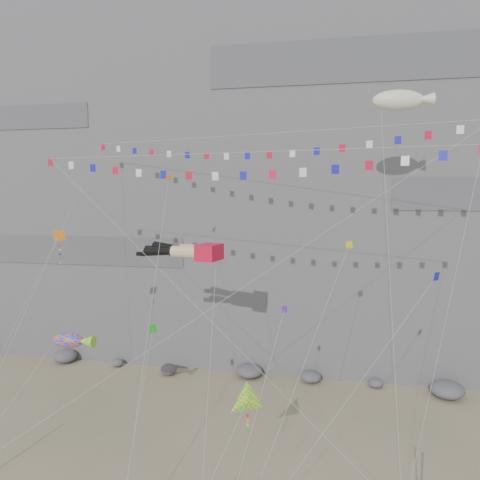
% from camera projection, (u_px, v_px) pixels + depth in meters
% --- Properties ---
extents(cliff, '(80.00, 28.00, 50.00)m').
position_uv_depth(cliff, '(272.00, 137.00, 58.10)').
color(cliff, slate).
rests_on(cliff, ground).
extents(talus_boulders, '(60.00, 3.00, 1.20)m').
position_uv_depth(talus_boulders, '(249.00, 371.00, 45.96)').
color(talus_boulders, '#5A5A5E').
rests_on(talus_boulders, ground).
extents(legs_kite, '(8.46, 14.20, 18.66)m').
position_uv_depth(legs_kite, '(187.00, 251.00, 33.83)').
color(legs_kite, red).
rests_on(legs_kite, ground).
extents(flag_banner_upper, '(33.14, 19.59, 32.16)m').
position_uv_depth(flag_banner_upper, '(258.00, 134.00, 36.82)').
color(flag_banner_upper, red).
rests_on(flag_banner_upper, ground).
extents(flag_banner_lower, '(28.86, 6.40, 23.62)m').
position_uv_depth(flag_banner_lower, '(229.00, 153.00, 30.02)').
color(flag_banner_lower, red).
rests_on(flag_banner_lower, ground).
extents(harlequin_kite, '(3.64, 9.54, 17.46)m').
position_uv_depth(harlequin_kite, '(59.00, 237.00, 34.50)').
color(harlequin_kite, red).
rests_on(harlequin_kite, ground).
extents(fish_windsock, '(6.73, 6.59, 11.17)m').
position_uv_depth(fish_windsock, '(68.00, 340.00, 31.57)').
color(fish_windsock, '#ED570C').
rests_on(fish_windsock, ground).
extents(delta_kite, '(3.87, 6.49, 8.72)m').
position_uv_depth(delta_kite, '(247.00, 401.00, 26.90)').
color(delta_kite, yellow).
rests_on(delta_kite, ground).
extents(blimp_windsock, '(4.63, 11.79, 26.93)m').
position_uv_depth(blimp_windsock, '(398.00, 101.00, 33.80)').
color(blimp_windsock, beige).
rests_on(blimp_windsock, ground).
extents(small_kite_a, '(3.23, 15.90, 24.70)m').
position_uv_depth(small_kite_a, '(168.00, 186.00, 36.37)').
color(small_kite_a, orange).
rests_on(small_kite_a, ground).
extents(small_kite_b, '(2.89, 9.41, 13.88)m').
position_uv_depth(small_kite_b, '(283.00, 314.00, 30.41)').
color(small_kite_b, purple).
rests_on(small_kite_b, ground).
extents(small_kite_c, '(2.56, 11.00, 13.74)m').
position_uv_depth(small_kite_c, '(152.00, 331.00, 31.39)').
color(small_kite_c, '#1AA719').
rests_on(small_kite_c, ground).
extents(small_kite_d, '(6.36, 12.64, 19.68)m').
position_uv_depth(small_kite_d, '(347.00, 250.00, 32.05)').
color(small_kite_d, gold).
rests_on(small_kite_d, ground).
extents(small_kite_e, '(10.95, 7.77, 18.17)m').
position_uv_depth(small_kite_e, '(433.00, 281.00, 27.33)').
color(small_kite_e, '#1417B2').
rests_on(small_kite_e, ground).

